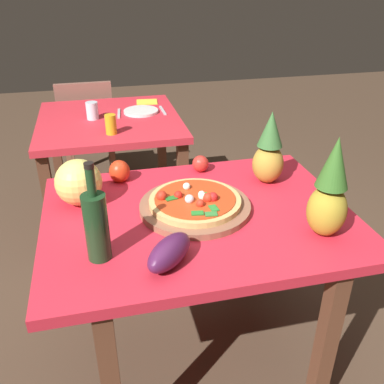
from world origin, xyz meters
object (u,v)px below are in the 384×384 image
(pizza_board, at_px, (195,207))
(drinking_glass_juice, at_px, (111,124))
(pizza, at_px, (195,200))
(eggplant, at_px, (169,252))
(knife_utensil, at_px, (163,110))
(bell_pepper, at_px, (120,171))
(drinking_glass_water, at_px, (92,111))
(fork_utensil, at_px, (119,113))
(tomato_near_board, at_px, (71,175))
(tomato_beside_pepper, at_px, (200,164))
(background_table, at_px, (111,136))
(pineapple_right, at_px, (269,152))
(wine_bottle, at_px, (96,225))
(melon, at_px, (79,182))
(dinner_plate, at_px, (141,111))
(pineapple_left, at_px, (330,193))
(dining_chair, at_px, (88,127))
(display_table, at_px, (198,234))
(napkin_folded, at_px, (147,102))

(pizza_board, xyz_separation_m, drinking_glass_juice, (-0.26, 0.91, 0.04))
(pizza, xyz_separation_m, eggplant, (-0.16, -0.31, 0.00))
(eggplant, xyz_separation_m, knife_utensil, (0.25, 1.56, -0.04))
(bell_pepper, height_order, drinking_glass_water, drinking_glass_water)
(eggplant, height_order, fork_utensil, eggplant)
(pizza_board, distance_m, eggplant, 0.35)
(tomato_near_board, bearing_deg, tomato_beside_pepper, -1.36)
(background_table, height_order, drinking_glass_juice, drinking_glass_juice)
(pineapple_right, bearing_deg, wine_bottle, -152.19)
(pizza_board, distance_m, melon, 0.46)
(drinking_glass_juice, bearing_deg, pizza, -74.32)
(drinking_glass_water, bearing_deg, fork_utensil, 20.87)
(wine_bottle, xyz_separation_m, fork_utensil, (0.18, 1.48, -0.12))
(pizza_board, relative_size, pizza, 1.21)
(wine_bottle, height_order, dinner_plate, wine_bottle)
(background_table, distance_m, pizza_board, 1.22)
(pizza_board, xyz_separation_m, pineapple_right, (0.36, 0.16, 0.13))
(pizza_board, height_order, pineapple_left, pineapple_left)
(dining_chair, height_order, pizza, dining_chair)
(bell_pepper, height_order, tomato_near_board, bell_pepper)
(pineapple_left, distance_m, tomato_beside_pepper, 0.67)
(pineapple_right, relative_size, drinking_glass_juice, 2.86)
(melon, height_order, dinner_plate, melon)
(dining_chair, distance_m, dinner_plate, 0.75)
(drinking_glass_water, bearing_deg, display_table, -73.79)
(drinking_glass_water, height_order, fork_utensil, drinking_glass_water)
(display_table, xyz_separation_m, tomato_near_board, (-0.47, 0.37, 0.14))
(bell_pepper, relative_size, drinking_glass_juice, 0.90)
(pineapple_right, distance_m, eggplant, 0.70)
(background_table, relative_size, melon, 4.91)
(wine_bottle, relative_size, melon, 1.83)
(knife_utensil, bearing_deg, napkin_folded, 107.52)
(drinking_glass_water, distance_m, dinner_plate, 0.31)
(pineapple_left, bearing_deg, background_table, 114.15)
(background_table, distance_m, drinking_glass_water, 0.19)
(tomato_beside_pepper, bearing_deg, napkin_folded, 94.29)
(pineapple_left, bearing_deg, tomato_beside_pepper, 116.32)
(background_table, distance_m, pineapple_right, 1.22)
(drinking_glass_juice, bearing_deg, background_table, 89.56)
(melon, bearing_deg, bell_pepper, 43.88)
(eggplant, distance_m, napkin_folded, 1.79)
(pineapple_right, height_order, drinking_glass_water, pineapple_right)
(pizza, distance_m, pineapple_left, 0.49)
(pineapple_left, bearing_deg, eggplant, -175.37)
(drinking_glass_juice, bearing_deg, dining_chair, 98.72)
(pizza_board, xyz_separation_m, knife_utensil, (0.09, 1.26, -0.01))
(tomato_beside_pepper, bearing_deg, eggplant, -112.41)
(background_table, xyz_separation_m, napkin_folded, (0.27, 0.28, 0.12))
(pineapple_left, relative_size, melon, 1.99)
(tomato_beside_pepper, distance_m, drinking_glass_water, 0.98)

